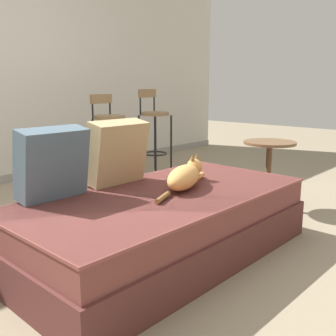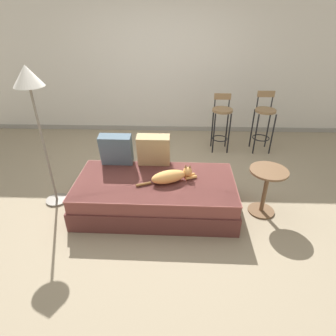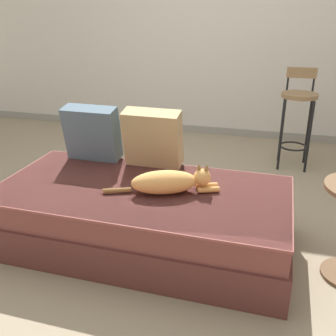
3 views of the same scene
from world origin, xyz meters
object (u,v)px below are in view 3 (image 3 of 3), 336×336
couch (143,215)px  bar_stool_near_window (298,108)px  cat (169,182)px  throw_pillow_corner (92,133)px  throw_pillow_middle (153,138)px

couch → bar_stool_near_window: bearing=60.0°
cat → bar_stool_near_window: 1.94m
cat → bar_stool_near_window: size_ratio=0.74×
couch → throw_pillow_corner: size_ratio=4.59×
couch → bar_stool_near_window: bar_stool_near_window is taller
bar_stool_near_window → cat: bearing=-114.9°
couch → cat: (0.19, -0.01, 0.28)m
couch → cat: 0.34m
couch → cat: cat is taller
cat → bar_stool_near_window: bar_stool_near_window is taller
throw_pillow_corner → cat: size_ratio=0.59×
throw_pillow_middle → bar_stool_near_window: 1.71m
throw_pillow_corner → bar_stool_near_window: bar_stool_near_window is taller
throw_pillow_corner → throw_pillow_middle: throw_pillow_middle is taller
throw_pillow_middle → cat: size_ratio=0.60×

